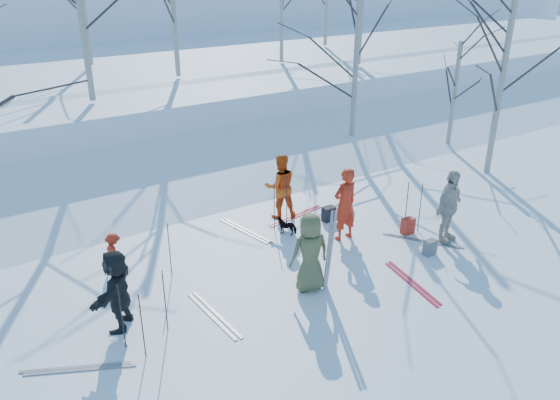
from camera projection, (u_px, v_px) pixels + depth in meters
ground at (316, 276)px, 12.26m from camera, size 120.00×120.00×0.00m
snow_ramp at (188, 174)px, 17.58m from camera, size 70.00×9.49×4.12m
snow_plateau at (97, 90)px, 24.91m from camera, size 70.00×18.00×2.20m
far_hill at (15, 24)px, 40.62m from camera, size 90.00×30.00×6.00m
skier_olive_center at (310, 253)px, 11.44m from camera, size 0.95×0.70×1.76m
skier_red_north at (345, 204)px, 13.51m from camera, size 0.71×0.48×1.90m
skier_redor_behind at (280, 186)px, 14.68m from camera, size 1.05×0.92×1.80m
skier_red_seated at (114, 253)px, 12.26m from camera, size 0.46×0.66×0.94m
skier_cream_east at (449, 207)px, 13.40m from camera, size 1.18×0.70×1.88m
skier_grey_west at (117, 290)px, 10.26m from camera, size 1.33×1.50×1.65m
dog at (287, 226)px, 14.05m from camera, size 0.54×0.54×0.44m
upright_ski_left at (328, 252)px, 11.34m from camera, size 0.11×0.17×1.90m
upright_ski_right at (331, 250)px, 11.40m from camera, size 0.10×0.23×1.89m
ski_pair_a at (423, 241)px, 13.73m from camera, size 1.95×2.08×0.02m
ski_pair_b at (412, 283)px, 11.97m from camera, size 0.84×1.97×0.02m
ski_pair_c at (214, 315)px, 10.90m from camera, size 0.43×1.92×0.02m
ski_pair_d at (78, 369)px, 9.48m from camera, size 1.67×2.05×0.02m
ski_pair_e at (295, 216)px, 15.07m from camera, size 0.80×1.96×0.02m
ski_pair_f at (245, 231)px, 14.25m from camera, size 0.92×1.98×0.02m
ski_pole_a at (122, 317)px, 9.75m from camera, size 0.02×0.02×1.34m
ski_pole_b at (407, 206)px, 14.11m from camera, size 0.02×0.02×1.34m
ski_pole_c at (142, 327)px, 9.49m from camera, size 0.02×0.02×1.34m
ski_pole_d at (274, 206)px, 14.07m from camera, size 0.02×0.02×1.34m
ski_pole_e at (165, 301)px, 10.20m from camera, size 0.02×0.02×1.34m
ski_pole_f at (420, 208)px, 14.00m from camera, size 0.02×0.02×1.34m
ski_pole_g at (170, 250)px, 11.95m from camera, size 0.02×0.02×1.34m
ski_pole_h at (287, 200)px, 14.43m from camera, size 0.02×0.02×1.34m
backpack_red at (408, 226)px, 14.06m from camera, size 0.32×0.22×0.42m
backpack_grey at (430, 247)px, 13.06m from camera, size 0.30×0.20×0.38m
backpack_dark at (329, 214)px, 14.75m from camera, size 0.34×0.24×0.40m
birch_plateau_c at (173, 0)px, 20.66m from camera, size 4.62×4.62×5.75m
birch_plateau_d at (79, 0)px, 16.84m from camera, size 5.00×5.00×6.29m
birch_plateau_f at (282, 9)px, 24.12m from camera, size 3.74×3.74×4.49m
birch_edge_b at (501, 84)px, 16.95m from camera, size 4.73×4.73×5.90m
birch_edge_c at (454, 96)px, 19.76m from camera, size 3.32×3.32×3.88m
birch_edge_e at (355, 74)px, 18.89m from camera, size 4.58×4.58×5.69m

